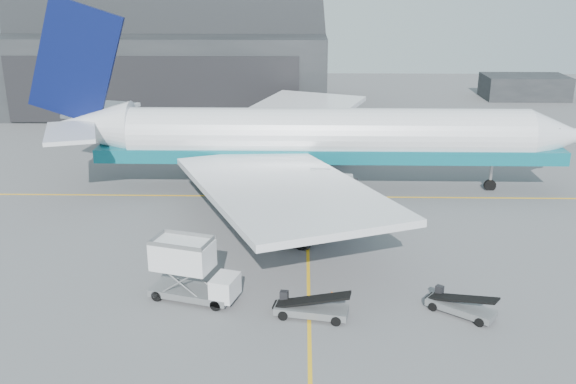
{
  "coord_description": "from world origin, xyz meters",
  "views": [
    {
      "loc": [
        -0.55,
        -39.75,
        21.23
      ],
      "look_at": [
        -1.62,
        8.38,
        4.5
      ],
      "focal_mm": 40.0,
      "sensor_mm": 36.0,
      "label": 1
    }
  ],
  "objects_px": {
    "catering_truck": "(190,271)",
    "belt_loader_b": "(460,306)",
    "airliner": "(307,138)",
    "pushback_tug": "(291,235)",
    "belt_loader_a": "(311,308)"
  },
  "relations": [
    {
      "from": "catering_truck",
      "to": "airliner",
      "type": "bearing_deg",
      "value": 87.63
    },
    {
      "from": "catering_truck",
      "to": "belt_loader_b",
      "type": "bearing_deg",
      "value": 10.99
    },
    {
      "from": "catering_truck",
      "to": "belt_loader_a",
      "type": "bearing_deg",
      "value": 0.85
    },
    {
      "from": "pushback_tug",
      "to": "airliner",
      "type": "bearing_deg",
      "value": 102.71
    },
    {
      "from": "pushback_tug",
      "to": "catering_truck",
      "type": "bearing_deg",
      "value": -106.2
    },
    {
      "from": "catering_truck",
      "to": "pushback_tug",
      "type": "xyz_separation_m",
      "value": [
        6.57,
        9.6,
        -1.42
      ]
    },
    {
      "from": "pushback_tug",
      "to": "belt_loader_b",
      "type": "distance_m",
      "value": 15.89
    },
    {
      "from": "catering_truck",
      "to": "belt_loader_a",
      "type": "distance_m",
      "value": 8.5
    },
    {
      "from": "pushback_tug",
      "to": "belt_loader_a",
      "type": "distance_m",
      "value": 11.92
    },
    {
      "from": "airliner",
      "to": "belt_loader_b",
      "type": "distance_m",
      "value": 27.38
    },
    {
      "from": "catering_truck",
      "to": "belt_loader_b",
      "type": "xyz_separation_m",
      "value": [
        17.8,
        -1.65,
        -1.54
      ]
    },
    {
      "from": "catering_truck",
      "to": "belt_loader_b",
      "type": "distance_m",
      "value": 17.94
    },
    {
      "from": "airliner",
      "to": "pushback_tug",
      "type": "bearing_deg",
      "value": -95.48
    },
    {
      "from": "airliner",
      "to": "catering_truck",
      "type": "bearing_deg",
      "value": -108.64
    },
    {
      "from": "airliner",
      "to": "catering_truck",
      "type": "relative_size",
      "value": 8.59
    }
  ]
}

